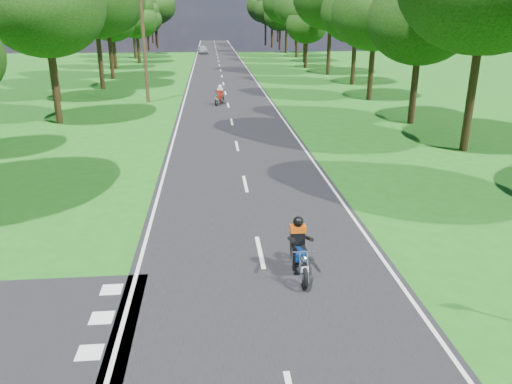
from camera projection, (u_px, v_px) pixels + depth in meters
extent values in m
plane|color=#1A5814|center=(268.00, 289.00, 12.17)|extent=(160.00, 160.00, 0.00)
cube|color=black|center=(220.00, 70.00, 59.04)|extent=(7.00, 140.00, 0.02)
cube|color=silver|center=(260.00, 252.00, 14.04)|extent=(0.12, 2.00, 0.01)
cube|color=silver|center=(245.00, 184.00, 19.66)|extent=(0.12, 2.00, 0.01)
cube|color=silver|center=(237.00, 146.00, 25.29)|extent=(0.12, 2.00, 0.01)
cube|color=silver|center=(232.00, 122.00, 30.91)|extent=(0.12, 2.00, 0.01)
cube|color=silver|center=(228.00, 105.00, 36.54)|extent=(0.12, 2.00, 0.01)
cube|color=silver|center=(225.00, 93.00, 42.16)|extent=(0.12, 2.00, 0.01)
cube|color=silver|center=(223.00, 84.00, 47.79)|extent=(0.12, 2.00, 0.01)
cube|color=silver|center=(222.00, 76.00, 53.41)|extent=(0.12, 2.00, 0.01)
cube|color=silver|center=(220.00, 70.00, 59.04)|extent=(0.12, 2.00, 0.01)
cube|color=silver|center=(219.00, 65.00, 64.66)|extent=(0.12, 2.00, 0.01)
cube|color=silver|center=(219.00, 61.00, 70.29)|extent=(0.12, 2.00, 0.01)
cube|color=silver|center=(218.00, 58.00, 75.91)|extent=(0.12, 2.00, 0.01)
cube|color=silver|center=(217.00, 55.00, 81.54)|extent=(0.12, 2.00, 0.01)
cube|color=silver|center=(217.00, 52.00, 87.16)|extent=(0.12, 2.00, 0.01)
cube|color=silver|center=(216.00, 50.00, 92.79)|extent=(0.12, 2.00, 0.01)
cube|color=silver|center=(216.00, 48.00, 98.41)|extent=(0.12, 2.00, 0.01)
cube|color=silver|center=(215.00, 46.00, 104.04)|extent=(0.12, 2.00, 0.01)
cube|color=silver|center=(215.00, 44.00, 109.66)|extent=(0.12, 2.00, 0.01)
cube|color=silver|center=(214.00, 43.00, 115.29)|extent=(0.12, 2.00, 0.01)
cube|color=silver|center=(214.00, 41.00, 120.91)|extent=(0.12, 2.00, 0.01)
cube|color=silver|center=(192.00, 70.00, 58.76)|extent=(0.10, 140.00, 0.01)
cube|color=silver|center=(248.00, 70.00, 59.32)|extent=(0.10, 140.00, 0.01)
cube|color=silver|center=(90.00, 352.00, 9.87)|extent=(0.50, 0.50, 0.01)
cube|color=silver|center=(102.00, 318.00, 10.99)|extent=(0.50, 0.50, 0.01)
cube|color=silver|center=(112.00, 289.00, 12.12)|extent=(0.50, 0.50, 0.01)
cylinder|color=black|center=(56.00, 91.00, 30.07)|extent=(0.40, 0.40, 3.91)
ellipsoid|color=#0B330B|center=(44.00, 6.00, 28.45)|extent=(6.85, 6.85, 5.82)
cylinder|color=black|center=(56.00, 76.00, 37.79)|extent=(0.40, 0.40, 3.79)
ellipsoid|color=#0B330B|center=(47.00, 10.00, 36.22)|extent=(6.64, 6.64, 5.64)
cylinder|color=black|center=(101.00, 64.00, 43.90)|extent=(0.40, 0.40, 4.32)
cylinder|color=black|center=(111.00, 57.00, 50.87)|extent=(0.40, 0.40, 4.40)
ellipsoid|color=#0B330B|center=(106.00, 0.00, 49.05)|extent=(7.71, 7.71, 6.55)
cylinder|color=black|center=(115.00, 55.00, 60.04)|extent=(0.40, 0.40, 3.20)
ellipsoid|color=#0B330B|center=(112.00, 21.00, 58.71)|extent=(5.60, 5.60, 4.76)
ellipsoid|color=#0B330B|center=(110.00, 7.00, 58.18)|extent=(4.80, 4.80, 4.08)
cylinder|color=black|center=(139.00, 51.00, 67.11)|extent=(0.40, 0.40, 3.22)
ellipsoid|color=#0B330B|center=(136.00, 20.00, 65.77)|extent=(5.64, 5.64, 4.79)
ellipsoid|color=#0B330B|center=(135.00, 7.00, 65.24)|extent=(4.83, 4.83, 4.11)
cylinder|color=black|center=(135.00, 46.00, 74.19)|extent=(0.40, 0.40, 3.61)
ellipsoid|color=#0B330B|center=(132.00, 14.00, 72.69)|extent=(6.31, 6.31, 5.37)
ellipsoid|color=#0B330B|center=(131.00, 1.00, 72.10)|extent=(5.41, 5.41, 4.60)
cylinder|color=black|center=(144.00, 46.00, 81.71)|extent=(0.40, 0.40, 2.67)
ellipsoid|color=#0B330B|center=(142.00, 25.00, 80.61)|extent=(4.67, 4.67, 3.97)
ellipsoid|color=#0B330B|center=(142.00, 16.00, 80.17)|extent=(4.00, 4.00, 3.40)
ellipsoid|color=#0B330B|center=(141.00, 8.00, 79.73)|extent=(3.00, 3.00, 2.55)
cylinder|color=black|center=(148.00, 42.00, 90.21)|extent=(0.40, 0.40, 3.09)
ellipsoid|color=#0B330B|center=(147.00, 20.00, 88.93)|extent=(5.40, 5.40, 4.59)
ellipsoid|color=#0B330B|center=(146.00, 11.00, 88.42)|extent=(4.63, 4.63, 3.93)
ellipsoid|color=#0B330B|center=(146.00, 2.00, 87.91)|extent=(3.47, 3.47, 2.95)
cylinder|color=black|center=(157.00, 36.00, 96.16)|extent=(0.40, 0.40, 4.48)
ellipsoid|color=#0B330B|center=(155.00, 6.00, 94.30)|extent=(7.84, 7.84, 6.66)
cylinder|color=black|center=(156.00, 35.00, 104.56)|extent=(0.40, 0.40, 4.09)
ellipsoid|color=#0B330B|center=(154.00, 10.00, 102.85)|extent=(7.16, 7.16, 6.09)
cylinder|color=black|center=(470.00, 104.00, 23.78)|extent=(0.40, 0.40, 4.56)
cylinder|color=black|center=(413.00, 95.00, 30.03)|extent=(0.40, 0.40, 3.49)
ellipsoid|color=#0B330B|center=(421.00, 19.00, 28.58)|extent=(6.12, 6.12, 5.20)
cylinder|color=black|center=(371.00, 76.00, 38.34)|extent=(0.40, 0.40, 3.69)
ellipsoid|color=#0B330B|center=(375.00, 13.00, 36.81)|extent=(6.46, 6.46, 5.49)
cylinder|color=black|center=(353.00, 64.00, 46.71)|extent=(0.40, 0.40, 3.74)
ellipsoid|color=#0B330B|center=(357.00, 12.00, 45.16)|extent=(6.55, 6.55, 5.57)
cylinder|color=black|center=(329.00, 53.00, 54.31)|extent=(0.40, 0.40, 4.64)
cylinder|color=black|center=(306.00, 56.00, 61.25)|extent=(0.40, 0.40, 2.91)
ellipsoid|color=#0B330B|center=(307.00, 25.00, 60.04)|extent=(5.09, 5.09, 4.33)
ellipsoid|color=#0B330B|center=(307.00, 13.00, 59.56)|extent=(4.36, 4.36, 3.71)
ellipsoid|color=#0B330B|center=(308.00, 0.00, 59.08)|extent=(3.27, 3.27, 2.78)
cylinder|color=black|center=(305.00, 48.00, 68.20)|extent=(0.40, 0.40, 3.88)
ellipsoid|color=#0B330B|center=(306.00, 11.00, 66.59)|extent=(6.78, 6.78, 5.77)
cylinder|color=black|center=(297.00, 43.00, 76.12)|extent=(0.40, 0.40, 4.18)
ellipsoid|color=#0B330B|center=(298.00, 7.00, 74.38)|extent=(7.31, 7.31, 6.21)
cylinder|color=black|center=(286.00, 39.00, 84.42)|extent=(0.40, 0.40, 4.63)
ellipsoid|color=#0B330B|center=(287.00, 3.00, 82.49)|extent=(8.11, 8.11, 6.89)
cylinder|color=black|center=(280.00, 41.00, 91.45)|extent=(0.40, 0.40, 3.36)
ellipsoid|color=#0B330B|center=(280.00, 17.00, 90.06)|extent=(5.88, 5.88, 5.00)
ellipsoid|color=#0B330B|center=(280.00, 7.00, 89.50)|extent=(5.04, 5.04, 4.29)
cylinder|color=black|center=(272.00, 37.00, 98.06)|extent=(0.40, 0.40, 4.09)
ellipsoid|color=#0B330B|center=(272.00, 10.00, 96.36)|extent=(7.15, 7.15, 6.08)
cylinder|color=black|center=(265.00, 34.00, 105.23)|extent=(0.40, 0.40, 4.48)
ellipsoid|color=#0B330B|center=(266.00, 6.00, 103.37)|extent=(7.84, 7.84, 6.66)
cylinder|color=black|center=(153.00, 34.00, 113.46)|extent=(0.40, 0.40, 3.84)
ellipsoid|color=#0B330B|center=(151.00, 12.00, 111.87)|extent=(6.72, 6.72, 5.71)
ellipsoid|color=#0B330B|center=(151.00, 3.00, 111.23)|extent=(5.76, 5.76, 4.90)
cylinder|color=black|center=(278.00, 33.00, 117.74)|extent=(0.40, 0.40, 4.16)
ellipsoid|color=#0B330B|center=(278.00, 10.00, 116.01)|extent=(7.28, 7.28, 6.19)
ellipsoid|color=#0B330B|center=(278.00, 0.00, 115.33)|extent=(6.24, 6.24, 5.30)
cylinder|color=black|center=(135.00, 38.00, 99.28)|extent=(0.40, 0.40, 3.52)
ellipsoid|color=#0B330B|center=(133.00, 15.00, 97.82)|extent=(6.16, 6.16, 5.24)
ellipsoid|color=#0B330B|center=(132.00, 6.00, 97.24)|extent=(5.28, 5.28, 4.49)
cylinder|color=black|center=(296.00, 34.00, 104.73)|extent=(0.40, 0.40, 4.48)
ellipsoid|color=#0B330B|center=(297.00, 6.00, 102.87)|extent=(7.84, 7.84, 6.66)
cylinder|color=#382616|center=(144.00, 48.00, 36.56)|extent=(0.26, 0.26, 8.00)
imported|color=silver|center=(203.00, 50.00, 83.22)|extent=(2.02, 4.11, 1.35)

